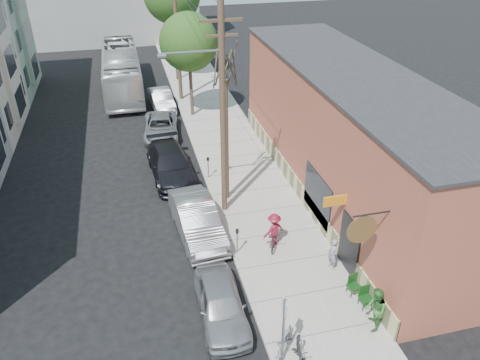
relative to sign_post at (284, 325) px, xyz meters
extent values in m
plane|color=black|center=(-2.35, 4.75, -1.83)|extent=(120.00, 120.00, 0.00)
cube|color=#AAA49D|center=(1.90, 15.75, -1.76)|extent=(4.50, 58.00, 0.15)
cube|color=#9B4D39|center=(6.65, 9.75, 1.42)|extent=(5.00, 20.00, 6.50)
cube|color=#2B2B2D|center=(6.65, 9.75, 4.72)|extent=(5.20, 20.20, 0.12)
cube|color=#CDC180|center=(4.13, 9.75, -1.28)|extent=(0.10, 20.00, 1.10)
cube|color=black|center=(4.12, 3.75, -0.53)|extent=(0.10, 1.60, 2.60)
cube|color=black|center=(4.12, 7.25, -0.23)|extent=(0.08, 3.00, 2.20)
cylinder|color=brown|center=(3.20, 1.55, 2.07)|extent=(1.10, 0.06, 1.10)
cube|color=orange|center=(3.65, 4.55, 1.27)|extent=(1.00, 0.08, 0.45)
cube|color=beige|center=(-11.60, 22.75, 2.67)|extent=(1.10, 3.20, 7.00)
cube|color=#8BA088|center=(-11.60, 30.75, 2.67)|extent=(1.10, 3.20, 7.00)
cube|color=slate|center=(0.00, 0.00, -0.28)|extent=(0.07, 0.07, 2.80)
cube|color=silver|center=(0.00, 0.00, 0.72)|extent=(0.02, 0.45, 0.60)
cylinder|color=slate|center=(-0.10, 5.86, -1.13)|extent=(0.06, 0.06, 1.10)
cylinder|color=black|center=(-0.10, 5.86, -0.53)|extent=(0.14, 0.14, 0.18)
cylinder|color=slate|center=(-0.10, 12.68, -1.13)|extent=(0.06, 0.06, 1.10)
cylinder|color=black|center=(-0.10, 12.68, -0.53)|extent=(0.14, 0.14, 0.18)
cylinder|color=#503A28|center=(0.10, 9.36, 3.32)|extent=(0.28, 0.28, 10.00)
cube|color=#503A28|center=(0.10, 9.36, 7.52)|extent=(1.80, 0.12, 0.12)
cube|color=#503A28|center=(0.10, 9.36, 6.92)|extent=(1.40, 0.10, 0.10)
cylinder|color=slate|center=(-2.40, 9.36, 6.22)|extent=(0.35, 0.24, 0.24)
cylinder|color=#503A28|center=(0.10, 25.40, 3.32)|extent=(0.28, 0.28, 10.00)
cylinder|color=#44392C|center=(0.45, 10.38, 1.50)|extent=(0.24, 0.24, 6.36)
cylinder|color=#44392C|center=(0.45, 21.94, 0.79)|extent=(0.24, 0.24, 4.95)
sphere|color=#2E541D|center=(0.45, 21.94, 3.57)|extent=(3.97, 3.97, 3.97)
cylinder|color=#44392C|center=(0.45, 30.24, 1.61)|extent=(0.24, 0.24, 6.58)
imported|color=gray|center=(3.51, 3.90, -0.95)|extent=(0.43, 0.59, 1.47)
imported|color=#32702D|center=(3.62, 0.53, -0.79)|extent=(0.95, 1.06, 1.79)
imported|color=maroon|center=(1.61, 6.01, -0.87)|extent=(1.19, 0.92, 1.63)
imported|color=black|center=(1.61, 6.01, -1.21)|extent=(1.23, 1.88, 0.94)
imported|color=black|center=(0.52, -0.23, -1.20)|extent=(0.87, 1.66, 0.96)
imported|color=slate|center=(0.20, 0.31, -1.23)|extent=(1.46, 1.76, 0.90)
imported|color=#9E9FA6|center=(-1.55, 2.47, -1.12)|extent=(1.73, 4.18, 1.42)
imported|color=#9D9EA5|center=(-1.55, 7.79, -1.00)|extent=(2.19, 5.18, 1.66)
imported|color=black|center=(-2.09, 13.52, -1.04)|extent=(2.56, 5.56, 1.58)
imported|color=#95989C|center=(-2.10, 19.11, -1.17)|extent=(2.66, 4.93, 1.32)
imported|color=#B3B7BB|center=(-1.55, 24.10, -1.13)|extent=(1.84, 4.37, 1.40)
imported|color=white|center=(-4.24, 28.84, -0.14)|extent=(2.86, 12.15, 3.38)
camera|label=1|loc=(-3.89, -9.84, 11.56)|focal=35.00mm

